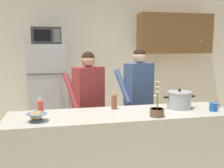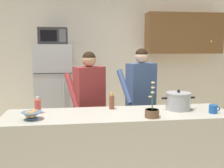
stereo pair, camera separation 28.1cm
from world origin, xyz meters
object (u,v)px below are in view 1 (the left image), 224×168
Objects in this scene: person_by_sink at (138,91)px; bottle_near_edge at (114,101)px; person_near_pot at (88,96)px; potted_orchid at (157,111)px; bread_bowl at (37,116)px; bottle_mid_counter at (40,107)px; microwave at (47,36)px; coffee_mug at (214,107)px; cooking_pot at (179,100)px; refrigerator at (49,93)px.

bottle_near_edge is (-0.51, -0.62, 0.00)m from person_by_sink.
person_by_sink reaches higher than person_near_pot.
potted_orchid reaches higher than bottle_near_edge.
bottle_mid_counter is (0.02, 0.26, 0.04)m from bread_bowl.
microwave is at bearing 142.53° from person_by_sink.
bottle_near_edge is at bearing 162.71° from coffee_mug.
person_by_sink is (1.30, -1.00, -0.82)m from microwave.
bottle_near_edge is at bearing 21.38° from bread_bowl.
person_near_pot reaches higher than potted_orchid.
potted_orchid is at bearing -15.58° from bottle_mid_counter.
bottle_near_edge is (-1.10, 0.34, 0.05)m from coffee_mug.
bottle_mid_counter is 1.26m from potted_orchid.
microwave is 3.66× the size of coffee_mug.
microwave reaches higher than person_near_pot.
person_near_pot reaches higher than bottle_near_edge.
potted_orchid is (-0.13, -1.04, -0.03)m from person_by_sink.
person_near_pot is 1.20m from cooking_pot.
person_by_sink is at bearing 121.68° from coffee_mug.
person_by_sink is (0.75, 0.11, 0.03)m from person_near_pot.
refrigerator reaches higher than bottle_near_edge.
bread_bowl reaches higher than coffee_mug.
bottle_mid_counter is at bearing -91.51° from refrigerator.
person_by_sink is 8.79× the size of bottle_mid_counter.
refrigerator reaches higher than coffee_mug.
bottle_mid_counter is at bearing -135.34° from person_near_pot.
cooking_pot is 2.04× the size of bottle_near_edge.
refrigerator is at bearing 90.07° from microwave.
potted_orchid reaches higher than cooking_pot.
microwave is at bearing 87.94° from bread_bowl.
person_near_pot reaches higher than cooking_pot.
bread_bowl is at bearing 179.91° from coffee_mug.
bread_bowl is 0.54× the size of potted_orchid.
person_near_pot is at bearing 53.68° from bread_bowl.
potted_orchid is (-0.40, -0.28, -0.04)m from cooking_pot.
microwave is 2.50m from potted_orchid.
person_by_sink is 1.05m from potted_orchid.
microwave is at bearing 116.46° from person_near_pot.
refrigerator is 4.40× the size of potted_orchid.
person_near_pot reaches higher than bread_bowl.
refrigerator reaches higher than cooking_pot.
person_near_pot is 4.14× the size of potted_orchid.
person_by_sink is 12.45× the size of coffee_mug.
person_by_sink reaches higher than bottle_near_edge.
microwave is 1.50m from person_near_pot.
bread_bowl is (-0.07, -1.98, 0.13)m from refrigerator.
bottle_mid_counter is at bearing -91.53° from microwave.
person_by_sink is 7.80× the size of bread_bowl.
cooking_pot is 1.91× the size of bread_bowl.
refrigerator is 2.38m from potted_orchid.
potted_orchid is (-0.73, -0.08, 0.01)m from coffee_mug.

